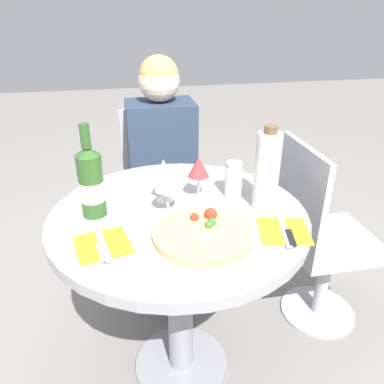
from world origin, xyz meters
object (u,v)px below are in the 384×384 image
object	(u,v)px
seated_diner	(165,189)
chair_empty_side	(318,241)
dining_table	(179,249)
wine_bottle	(91,182)
tall_carafe	(267,171)
chair_behind_diner	(162,195)
pizza_large	(203,233)

from	to	relation	value
seated_diner	chair_empty_side	bearing A→B (deg)	144.55
dining_table	seated_diner	size ratio (longest dim) A/B	0.74
dining_table	seated_diner	bearing A→B (deg)	87.16
wine_bottle	tall_carafe	distance (m)	0.57
dining_table	chair_behind_diner	distance (m)	0.78
dining_table	wine_bottle	xyz separation A→B (m)	(-0.27, 0.04, 0.27)
seated_diner	tall_carafe	distance (m)	0.77
chair_empty_side	pizza_large	distance (m)	0.76
dining_table	pizza_large	world-z (taller)	pizza_large
dining_table	tall_carafe	world-z (taller)	tall_carafe
chair_empty_side	pizza_large	bearing A→B (deg)	-61.09
chair_empty_side	wine_bottle	world-z (taller)	wine_bottle
chair_behind_diner	wine_bottle	distance (m)	0.90
dining_table	chair_empty_side	xyz separation A→B (m)	(0.65, 0.17, -0.17)
chair_behind_diner	wine_bottle	xyz separation A→B (m)	(-0.30, -0.72, 0.44)
pizza_large	chair_behind_diner	bearing A→B (deg)	91.14
chair_behind_diner	tall_carafe	xyz separation A→B (m)	(0.26, -0.78, 0.45)
seated_diner	wine_bottle	xyz separation A→B (m)	(-0.30, -0.57, 0.33)
pizza_large	tall_carafe	xyz separation A→B (m)	(0.25, 0.14, 0.12)
seated_diner	pizza_large	xyz separation A→B (m)	(0.02, -0.78, 0.23)
seated_diner	chair_behind_diner	bearing A→B (deg)	-90.00
wine_bottle	chair_behind_diner	bearing A→B (deg)	67.20
chair_behind_diner	seated_diner	world-z (taller)	seated_diner
dining_table	chair_empty_side	world-z (taller)	chair_empty_side
pizza_large	wine_bottle	world-z (taller)	wine_bottle
chair_behind_diner	seated_diner	xyz separation A→B (m)	(0.00, -0.15, 0.11)
pizza_large	wine_bottle	distance (m)	0.39
chair_empty_side	tall_carafe	distance (m)	0.61
chair_behind_diner	pizza_large	world-z (taller)	chair_behind_diner
pizza_large	dining_table	bearing A→B (deg)	107.18
pizza_large	wine_bottle	size ratio (longest dim) A/B	0.98
seated_diner	chair_empty_side	xyz separation A→B (m)	(0.62, -0.44, -0.11)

